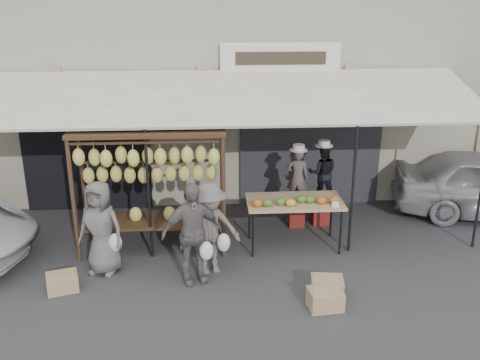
% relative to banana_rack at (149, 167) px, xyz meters
% --- Properties ---
extents(ground_plane, '(90.00, 90.00, 0.00)m').
position_rel_banana_rack_xyz_m(ground_plane, '(0.99, -1.40, -1.57)').
color(ground_plane, '#2D2D30').
extents(shophouse, '(24.00, 6.15, 7.30)m').
position_rel_banana_rack_xyz_m(shophouse, '(0.99, 5.09, 2.07)').
color(shophouse, '#9E9780').
rests_on(shophouse, ground_plane).
extents(awning, '(10.00, 2.35, 2.92)m').
position_rel_banana_rack_xyz_m(awning, '(1.00, 0.88, 1.00)').
color(awning, silver).
rests_on(awning, ground_plane).
extents(banana_rack, '(2.60, 0.90, 2.24)m').
position_rel_banana_rack_xyz_m(banana_rack, '(0.00, 0.00, 0.00)').
color(banana_rack, black).
rests_on(banana_rack, ground_plane).
extents(produce_table, '(1.70, 0.90, 1.04)m').
position_rel_banana_rack_xyz_m(produce_table, '(2.51, -0.07, -0.70)').
color(produce_table, tan).
rests_on(produce_table, ground_plane).
extents(vendor_left, '(0.49, 0.39, 1.18)m').
position_rel_banana_rack_xyz_m(vendor_left, '(2.72, 0.89, -0.57)').
color(vendor_left, '#574946').
rests_on(vendor_left, stool_left).
extents(vendor_right, '(0.62, 0.51, 1.17)m').
position_rel_banana_rack_xyz_m(vendor_right, '(3.23, 0.98, -0.52)').
color(vendor_right, black).
rests_on(vendor_right, stool_right).
extents(customer_left, '(0.90, 0.73, 1.58)m').
position_rel_banana_rack_xyz_m(customer_left, '(-0.75, -0.75, -0.78)').
color(customer_left, '#5C5956').
rests_on(customer_left, ground_plane).
extents(customer_mid, '(1.06, 0.70, 1.67)m').
position_rel_banana_rack_xyz_m(customer_mid, '(0.72, -1.14, -0.74)').
color(customer_mid, slate).
rests_on(customer_mid, ground_plane).
extents(customer_right, '(1.11, 0.81, 1.55)m').
position_rel_banana_rack_xyz_m(customer_right, '(1.00, -0.86, -0.80)').
color(customer_right, '#615B57').
rests_on(customer_right, ground_plane).
extents(stool_left, '(0.38, 0.38, 0.42)m').
position_rel_banana_rack_xyz_m(stool_left, '(2.72, 0.89, -1.37)').
color(stool_left, maroon).
rests_on(stool_left, ground_plane).
extents(stool_right, '(0.38, 0.38, 0.47)m').
position_rel_banana_rack_xyz_m(stool_right, '(3.23, 0.98, -1.34)').
color(stool_right, maroon).
rests_on(stool_right, ground_plane).
extents(crate_near_a, '(0.52, 0.41, 0.29)m').
position_rel_banana_rack_xyz_m(crate_near_a, '(2.67, -2.05, -1.43)').
color(crate_near_a, tan).
rests_on(crate_near_a, ground_plane).
extents(crate_near_b, '(0.53, 0.43, 0.29)m').
position_rel_banana_rack_xyz_m(crate_near_b, '(2.77, -1.71, -1.43)').
color(crate_near_b, tan).
rests_on(crate_near_b, ground_plane).
extents(crate_far, '(0.54, 0.47, 0.28)m').
position_rel_banana_rack_xyz_m(crate_far, '(-1.30, -1.30, -1.44)').
color(crate_far, tan).
rests_on(crate_far, ground_plane).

